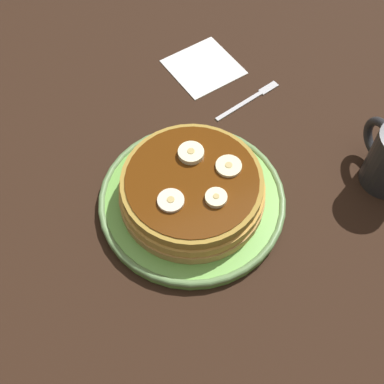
{
  "coord_description": "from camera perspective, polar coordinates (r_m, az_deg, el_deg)",
  "views": [
    {
      "loc": [
        -34.41,
        13.4,
        61.67
      ],
      "look_at": [
        0.0,
        0.0,
        3.09
      ],
      "focal_mm": 47.02,
      "sensor_mm": 36.0,
      "label": 1
    }
  ],
  "objects": [
    {
      "name": "pancake_stack",
      "position": [
        0.69,
        -0.12,
        0.4
      ],
      "size": [
        20.47,
        20.45,
        4.89
      ],
      "color": "tan",
      "rests_on": "plate"
    },
    {
      "name": "banana_slice_2",
      "position": [
        0.67,
        4.31,
        2.66
      ],
      "size": [
        3.54,
        3.54,
        0.7
      ],
      "color": "#FAEEB4",
      "rests_on": "pancake_stack"
    },
    {
      "name": "napkin",
      "position": [
        0.89,
        1.31,
        14.02
      ],
      "size": [
        13.14,
        13.14,
        0.3
      ],
      "primitive_type": "cube",
      "rotation": [
        0.0,
        0.0,
        0.22
      ],
      "color": "white",
      "rests_on": "ground_plane"
    },
    {
      "name": "banana_slice_1",
      "position": [
        0.65,
        2.75,
        -0.68
      ],
      "size": [
        2.9,
        2.9,
        0.89
      ],
      "color": "#FBF2BC",
      "rests_on": "pancake_stack"
    },
    {
      "name": "banana_slice_0",
      "position": [
        0.65,
        -2.42,
        -1.01
      ],
      "size": [
        3.5,
        3.5,
        0.7
      ],
      "color": "#F3E4C1",
      "rests_on": "pancake_stack"
    },
    {
      "name": "plate",
      "position": [
        0.71,
        0.0,
        -0.92
      ],
      "size": [
        26.43,
        26.43,
        1.75
      ],
      "color": "#72B74C",
      "rests_on": "ground_plane"
    },
    {
      "name": "ground_plane",
      "position": [
        0.73,
        0.0,
        -1.92
      ],
      "size": [
        140.0,
        140.0,
        3.0
      ],
      "primitive_type": "cube",
      "color": "black"
    },
    {
      "name": "banana_slice_3",
      "position": [
        0.69,
        -0.12,
        4.42
      ],
      "size": [
        3.58,
        3.58,
        1.04
      ],
      "color": "#F3EFBE",
      "rests_on": "pancake_stack"
    },
    {
      "name": "fork",
      "position": [
        0.84,
        6.72,
        10.52
      ],
      "size": [
        4.66,
        12.74,
        0.5
      ],
      "color": "silver",
      "rests_on": "ground_plane"
    }
  ]
}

